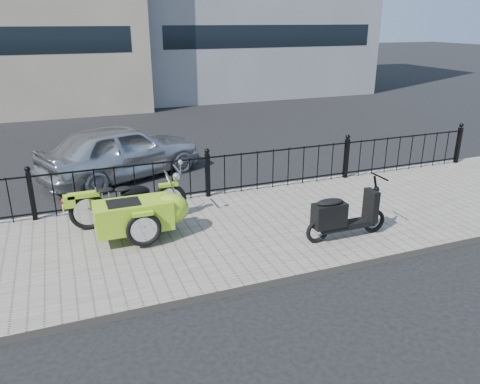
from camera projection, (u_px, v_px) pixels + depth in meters
name	position (u px, v px, depth m)	size (l,w,h in m)	color
ground	(229.00, 224.00, 9.14)	(120.00, 120.00, 0.00)	black
sidewalk	(238.00, 231.00, 8.68)	(30.00, 3.80, 0.12)	slate
curb	(206.00, 196.00, 10.38)	(30.00, 0.10, 0.12)	gray
iron_fence	(208.00, 176.00, 10.07)	(14.11, 0.11, 1.08)	black
motorcycle_sidecar	(142.00, 211.00, 8.22)	(2.28, 1.48, 0.98)	black
scooter	(342.00, 216.00, 8.13)	(1.60, 0.47, 1.09)	black
spare_tire	(160.00, 216.00, 8.47)	(0.58, 0.58, 0.08)	black
sedan_car	(121.00, 151.00, 11.55)	(1.63, 4.05, 1.38)	#B4B6BC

